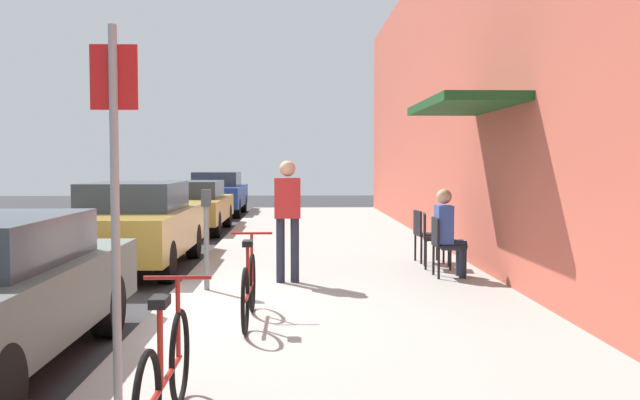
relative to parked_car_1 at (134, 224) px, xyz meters
name	(u,v)px	position (x,y,z in m)	size (l,w,h in m)	color
ground_plane	(154,319)	(1.10, -3.78, -0.76)	(60.00, 60.00, 0.00)	#2D2D30
sidewalk_slab	(340,283)	(3.35, -1.78, -0.70)	(4.50, 32.00, 0.12)	#9E9B93
building_facade	(507,67)	(5.75, -1.78, 2.40)	(1.40, 32.00, 6.33)	#BC5442
parked_car_1	(134,224)	(0.00, 0.00, 0.00)	(1.80, 4.40, 1.46)	#A58433
parked_car_2	(191,205)	(0.00, 6.27, -0.06)	(1.80, 4.40, 1.32)	#A58433
parked_car_3	(217,193)	(0.00, 12.14, 0.00)	(1.80, 4.40, 1.47)	navy
parking_meter	(206,232)	(1.55, -2.61, 0.13)	(0.12, 0.10, 1.32)	slate
street_sign	(115,185)	(1.50, -6.96, 0.88)	(0.32, 0.06, 2.60)	gray
bicycle_0	(166,375)	(1.92, -7.48, -0.28)	(0.46, 1.71, 0.90)	black
bicycle_1	(249,288)	(2.23, -4.50, -0.28)	(0.46, 1.71, 0.90)	black
cafe_chair_0	(444,243)	(4.88, -1.68, -0.13)	(0.44, 0.44, 0.87)	black
seated_patron_0	(448,230)	(4.94, -1.68, 0.06)	(0.43, 0.36, 1.29)	#232838
cafe_chair_1	(432,236)	(4.88, -0.83, -0.13)	(0.50, 0.50, 0.87)	black
cafe_chair_2	(425,232)	(4.88, -0.17, -0.13)	(0.48, 0.48, 0.87)	black
pedestrian_standing	(288,211)	(2.61, -2.07, 0.36)	(0.36, 0.22, 1.70)	#232838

